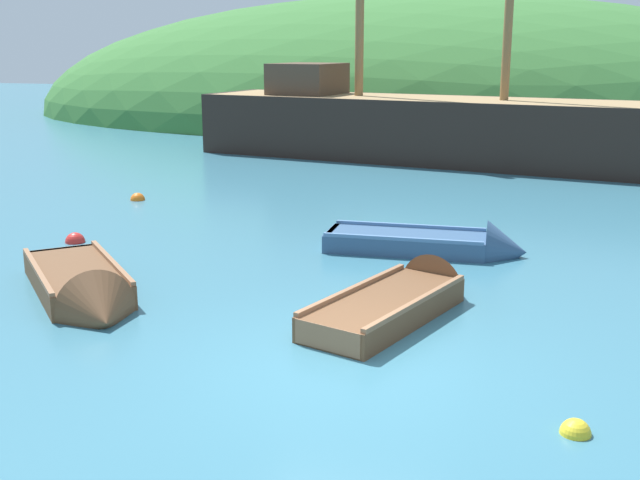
{
  "coord_description": "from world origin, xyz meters",
  "views": [
    {
      "loc": [
        2.28,
        -8.68,
        3.88
      ],
      "look_at": [
        -1.75,
        4.62,
        0.37
      ],
      "focal_mm": 43.57,
      "sensor_mm": 36.0,
      "label": 1
    }
  ],
  "objects_px": {
    "rowboat_portside": "(404,302)",
    "buoy_orange": "(138,200)",
    "sailing_ship": "(417,136)",
    "buoy_yellow": "(575,434)",
    "rowboat_outer_left": "(439,247)",
    "rowboat_outer_right": "(84,292)",
    "buoy_red": "(75,242)"
  },
  "relations": [
    {
      "from": "rowboat_outer_left",
      "to": "buoy_orange",
      "type": "xyz_separation_m",
      "value": [
        -8.19,
        2.95,
        -0.11
      ]
    },
    {
      "from": "buoy_orange",
      "to": "rowboat_outer_left",
      "type": "bearing_deg",
      "value": -19.81
    },
    {
      "from": "rowboat_portside",
      "to": "buoy_yellow",
      "type": "height_order",
      "value": "rowboat_portside"
    },
    {
      "from": "rowboat_portside",
      "to": "buoy_orange",
      "type": "height_order",
      "value": "rowboat_portside"
    },
    {
      "from": "sailing_ship",
      "to": "buoy_yellow",
      "type": "relative_size",
      "value": 56.86
    },
    {
      "from": "rowboat_outer_right",
      "to": "buoy_yellow",
      "type": "distance_m",
      "value": 7.62
    },
    {
      "from": "buoy_red",
      "to": "buoy_orange",
      "type": "distance_m",
      "value": 4.39
    },
    {
      "from": "rowboat_outer_right",
      "to": "buoy_orange",
      "type": "relative_size",
      "value": 9.17
    },
    {
      "from": "rowboat_outer_left",
      "to": "buoy_orange",
      "type": "height_order",
      "value": "rowboat_outer_left"
    },
    {
      "from": "buoy_orange",
      "to": "buoy_yellow",
      "type": "distance_m",
      "value": 14.35
    },
    {
      "from": "rowboat_outer_right",
      "to": "sailing_ship",
      "type": "bearing_deg",
      "value": 127.94
    },
    {
      "from": "sailing_ship",
      "to": "buoy_yellow",
      "type": "bearing_deg",
      "value": -65.59
    },
    {
      "from": "sailing_ship",
      "to": "rowboat_outer_left",
      "type": "distance_m",
      "value": 12.55
    },
    {
      "from": "rowboat_outer_left",
      "to": "rowboat_outer_right",
      "type": "xyz_separation_m",
      "value": [
        -4.88,
        -4.47,
        0.02
      ]
    },
    {
      "from": "buoy_orange",
      "to": "rowboat_outer_right",
      "type": "bearing_deg",
      "value": -66.01
    },
    {
      "from": "rowboat_outer_left",
      "to": "rowboat_outer_right",
      "type": "bearing_deg",
      "value": -140.55
    },
    {
      "from": "rowboat_outer_right",
      "to": "buoy_orange",
      "type": "bearing_deg",
      "value": 159.66
    },
    {
      "from": "buoy_yellow",
      "to": "buoy_red",
      "type": "bearing_deg",
      "value": 150.47
    },
    {
      "from": "sailing_ship",
      "to": "rowboat_portside",
      "type": "xyz_separation_m",
      "value": [
        2.59,
        -15.7,
        -0.7
      ]
    },
    {
      "from": "rowboat_portside",
      "to": "buoy_yellow",
      "type": "xyz_separation_m",
      "value": [
        2.42,
        -3.3,
        -0.13
      ]
    },
    {
      "from": "buoy_yellow",
      "to": "rowboat_portside",
      "type": "bearing_deg",
      "value": 126.24
    },
    {
      "from": "rowboat_outer_right",
      "to": "buoy_red",
      "type": "xyz_separation_m",
      "value": [
        -2.28,
        3.15,
        -0.13
      ]
    },
    {
      "from": "rowboat_portside",
      "to": "buoy_orange",
      "type": "distance_m",
      "value": 10.37
    },
    {
      "from": "sailing_ship",
      "to": "buoy_red",
      "type": "height_order",
      "value": "sailing_ship"
    },
    {
      "from": "rowboat_portside",
      "to": "rowboat_outer_right",
      "type": "bearing_deg",
      "value": 120.11
    },
    {
      "from": "sailing_ship",
      "to": "rowboat_outer_right",
      "type": "distance_m",
      "value": 16.9
    },
    {
      "from": "buoy_red",
      "to": "rowboat_outer_left",
      "type": "bearing_deg",
      "value": 10.45
    },
    {
      "from": "rowboat_outer_left",
      "to": "buoy_yellow",
      "type": "xyz_separation_m",
      "value": [
        2.39,
        -6.74,
        -0.11
      ]
    },
    {
      "from": "sailing_ship",
      "to": "rowboat_outer_left",
      "type": "xyz_separation_m",
      "value": [
        2.62,
        -12.26,
        -0.71
      ]
    },
    {
      "from": "sailing_ship",
      "to": "rowboat_outer_left",
      "type": "height_order",
      "value": "sailing_ship"
    },
    {
      "from": "sailing_ship",
      "to": "rowboat_outer_right",
      "type": "relative_size",
      "value": 5.33
    },
    {
      "from": "rowboat_outer_left",
      "to": "buoy_orange",
      "type": "distance_m",
      "value": 8.7
    }
  ]
}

